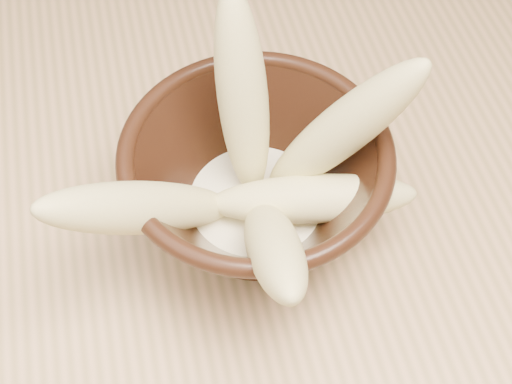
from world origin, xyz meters
TOP-DOWN VIEW (x-y plane):
  - table at (0.00, 0.00)m, footprint 1.20×0.80m
  - bowl at (-0.06, -0.03)m, footprint 0.21×0.21m
  - milk_puddle at (-0.06, -0.03)m, footprint 0.12×0.12m
  - banana_upright at (-0.06, 0.01)m, footprint 0.04×0.09m
  - banana_left at (-0.15, -0.05)m, footprint 0.17×0.10m
  - banana_right at (0.00, -0.03)m, footprint 0.14×0.08m
  - banana_across at (-0.02, -0.05)m, footprint 0.17×0.07m
  - banana_front at (-0.06, -0.10)m, footprint 0.05×0.16m

SIDE VIEW (x-z plane):
  - table at x=0.00m, z-range 0.30..1.05m
  - milk_puddle at x=-0.06m, z-range 0.78..0.80m
  - bowl at x=-0.06m, z-range 0.76..0.87m
  - banana_across at x=-0.02m, z-range 0.79..0.84m
  - banana_front at x=-0.06m, z-range 0.78..0.91m
  - banana_left at x=-0.15m, z-range 0.78..0.93m
  - banana_right at x=0.00m, z-range 0.78..0.96m
  - banana_upright at x=-0.06m, z-range 0.79..0.97m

